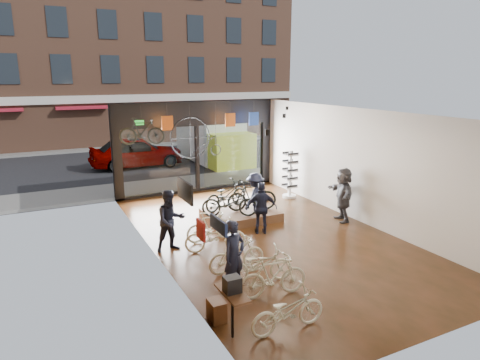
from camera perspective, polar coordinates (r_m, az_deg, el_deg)
ground_plane at (r=13.39m, az=3.69°, el=-7.53°), size 7.00×12.00×0.04m
ceiling at (r=12.52m, az=3.97°, el=9.08°), size 7.00×12.00×0.04m
wall_left at (r=11.50m, az=-11.52°, el=-1.33°), size 0.04×12.00×3.80m
wall_right at (r=14.87m, az=15.63°, el=1.87°), size 0.04×12.00×3.80m
wall_back at (r=8.43m, az=25.11°, el=-8.05°), size 7.00×0.04×3.80m
storefront at (r=18.15m, az=-5.78°, el=4.41°), size 7.00×0.26×3.80m
exit_sign at (r=17.18m, az=-13.29°, el=7.46°), size 0.35×0.06×0.18m
street_road at (r=26.96m, az=-12.53°, el=3.13°), size 30.00×18.00×0.02m
sidewalk_near at (r=19.63m, az=-6.90°, el=-0.39°), size 30.00×2.40×0.12m
sidewalk_far at (r=30.79m, az=-14.38°, el=4.46°), size 30.00×2.00×0.12m
opposite_building at (r=32.94m, az=-16.12°, el=17.07°), size 26.00×5.00×14.00m
street_car at (r=23.67m, az=-13.64°, el=3.67°), size 4.88×1.96×1.66m
box_truck at (r=23.94m, az=-3.18°, el=5.50°), size 2.35×7.05×2.78m
floor_bike_0 at (r=8.68m, az=6.40°, el=-16.94°), size 1.62×0.56×0.85m
floor_bike_1 at (r=9.80m, az=4.40°, el=-12.65°), size 1.67×0.66×0.98m
floor_bike_2 at (r=10.45m, az=2.55°, el=-11.23°), size 1.73×0.99×0.86m
floor_bike_3 at (r=10.90m, az=-0.42°, el=-9.94°), size 1.53×0.45×0.91m
floor_bike_4 at (r=12.11m, az=-3.33°, el=-7.48°), size 1.82×1.00×0.91m
floor_bike_5 at (r=12.86m, az=-3.92°, el=-6.17°), size 1.54×0.46×0.92m
display_platform at (r=14.80m, az=0.10°, el=-4.68°), size 2.40×1.80×0.30m
display_bike_left at (r=14.05m, az=-1.38°, el=-3.00°), size 1.94×1.32×0.96m
display_bike_mid at (r=14.66m, az=1.62°, el=-2.13°), size 1.80×0.90×1.04m
display_bike_right at (r=14.87m, az=-1.90°, el=-2.01°), size 1.99×1.24×0.99m
customer_0 at (r=9.90m, az=-0.80°, el=-10.07°), size 0.71×0.59×1.69m
customer_1 at (r=12.17m, az=-9.24°, el=-5.38°), size 0.92×0.75×1.77m
customer_2 at (r=13.34m, az=2.92°, el=-3.76°), size 1.04×0.75×1.65m
customer_3 at (r=14.48m, az=2.03°, el=-2.28°), size 1.24×1.08×1.67m
customer_5 at (r=14.85m, az=13.58°, el=-1.90°), size 1.06×1.80×1.85m
sunglasses_rack at (r=17.31m, az=6.66°, el=0.70°), size 0.65×0.57×1.89m
wall_merch at (r=8.60m, az=-4.12°, el=-10.62°), size 0.40×2.40×2.60m
penny_farthing at (r=16.40m, az=-5.55°, el=5.53°), size 1.98×0.06×1.58m
hung_bike at (r=15.50m, az=-12.95°, el=6.35°), size 1.64×0.95×0.95m
jersey_left at (r=16.77m, az=-9.66°, el=7.48°), size 0.45×0.03×0.55m
jersey_mid at (r=17.72m, az=-1.31°, el=8.00°), size 0.45×0.03×0.55m
jersey_right at (r=18.22m, az=1.85°, el=8.16°), size 0.45×0.03×0.55m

